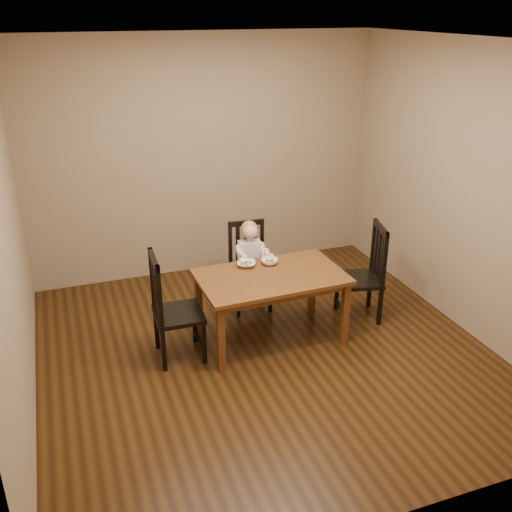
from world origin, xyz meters
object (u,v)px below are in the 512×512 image
object	(u,v)px
toddler	(250,257)
bowl_veg	(270,261)
bowl_peas	(246,264)
chair_child	(249,267)
dining_table	(271,282)
chair_left	(172,309)
chair_right	(365,274)

from	to	relation	value
toddler	bowl_veg	bearing A→B (deg)	102.02
toddler	bowl_peas	world-z (taller)	toddler
chair_child	toddler	bearing A→B (deg)	90.00
dining_table	chair_left	distance (m)	0.94
chair_left	chair_right	xyz separation A→B (m)	(1.97, 0.07, -0.01)
chair_right	bowl_veg	bearing A→B (deg)	94.40
chair_child	bowl_peas	world-z (taller)	chair_child
toddler	chair_right	bearing A→B (deg)	155.07
dining_table	bowl_veg	distance (m)	0.26
dining_table	chair_child	bearing A→B (deg)	88.03
chair_left	dining_table	bearing A→B (deg)	91.81
chair_right	toddler	world-z (taller)	chair_right
chair_left	chair_right	world-z (taller)	chair_left
chair_child	chair_right	xyz separation A→B (m)	(1.01, -0.62, 0.04)
bowl_peas	bowl_veg	bearing A→B (deg)	-7.23
chair_left	toddler	world-z (taller)	chair_left
dining_table	chair_right	size ratio (longest dim) A/B	1.37
chair_right	toddler	size ratio (longest dim) A/B	1.92
chair_right	dining_table	bearing A→B (deg)	107.79
toddler	bowl_peas	size ratio (longest dim) A/B	2.93
chair_child	chair_left	xyz separation A→B (m)	(-0.96, -0.69, 0.05)
chair_right	bowl_veg	world-z (taller)	chair_right
dining_table	bowl_peas	distance (m)	0.32
chair_child	chair_right	distance (m)	1.18
dining_table	toddler	xyz separation A→B (m)	(0.02, 0.64, -0.02)
chair_left	toddler	size ratio (longest dim) A/B	1.97
toddler	bowl_peas	xyz separation A→B (m)	(-0.17, -0.38, 0.12)
chair_left	bowl_peas	world-z (taller)	chair_left
chair_child	chair_left	world-z (taller)	chair_left
chair_right	bowl_peas	distance (m)	1.22
chair_child	toddler	xyz separation A→B (m)	(-0.00, -0.05, 0.13)
toddler	bowl_veg	xyz separation A→B (m)	(0.05, -0.41, 0.12)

